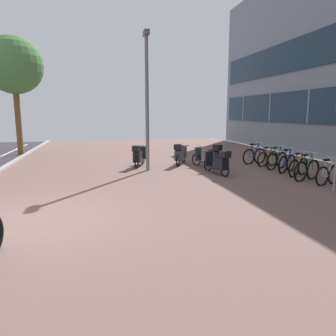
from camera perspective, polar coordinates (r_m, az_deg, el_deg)
name	(u,v)px	position (r m, az deg, el deg)	size (l,w,h in m)	color
ground	(99,219)	(7.11, -12.52, -9.16)	(21.00, 40.00, 0.13)	#2D242E
bicycle_rack_00	(328,175)	(11.26, 27.40, -1.10)	(1.26, 0.51, 0.92)	black
bicycle_rack_01	(307,170)	(11.66, 24.18, -0.37)	(1.37, 0.57, 1.01)	black
bicycle_rack_02	(298,167)	(12.35, 22.86, 0.17)	(1.21, 0.61, 0.94)	black
bicycle_rack_03	(287,163)	(12.95, 21.05, 0.80)	(1.23, 0.75, 1.00)	black
bicycle_rack_04	(277,161)	(13.56, 19.39, 1.30)	(1.33, 0.66, 1.01)	black
bicycle_rack_05	(268,159)	(14.19, 17.87, 1.65)	(1.25, 0.51, 0.92)	black
bicycle_rack_06	(254,156)	(14.70, 15.60, 2.15)	(1.37, 0.51, 1.01)	black
scooter_near	(219,163)	(11.80, 9.31, 0.95)	(0.63, 1.80, 0.97)	black
scooter_mid	(180,155)	(13.88, 2.21, 2.46)	(0.98, 1.53, 0.99)	black
scooter_far	(210,157)	(13.15, 7.66, 2.06)	(0.93, 1.64, 1.05)	black
scooter_extra	(139,156)	(13.46, -5.40, 2.17)	(0.86, 1.64, 0.98)	black
lamp_post	(147,95)	(12.41, -3.89, 13.31)	(0.20, 0.52, 5.35)	slate
street_tree	(14,66)	(19.36, -26.51, 16.50)	(3.07, 3.07, 6.36)	brown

